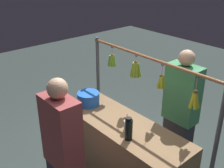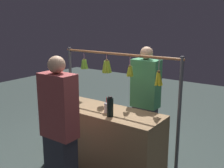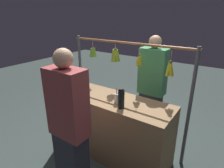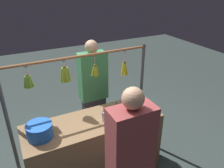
{
  "view_description": "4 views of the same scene",
  "coord_description": "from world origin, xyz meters",
  "px_view_note": "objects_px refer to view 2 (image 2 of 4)",
  "views": [
    {
      "loc": [
        -1.91,
        1.82,
        2.58
      ],
      "look_at": [
        0.2,
        0.0,
        1.29
      ],
      "focal_mm": 45.0,
      "sensor_mm": 36.0,
      "label": 1
    },
    {
      "loc": [
        -2.08,
        2.71,
        2.02
      ],
      "look_at": [
        -0.16,
        0.0,
        1.24
      ],
      "focal_mm": 43.94,
      "sensor_mm": 36.0,
      "label": 2
    },
    {
      "loc": [
        -1.32,
        1.9,
        1.95
      ],
      "look_at": [
        0.0,
        0.0,
        1.08
      ],
      "focal_mm": 30.63,
      "sensor_mm": 36.0,
      "label": 3
    },
    {
      "loc": [
        0.78,
        2.05,
        2.42
      ],
      "look_at": [
        -0.25,
        0.0,
        1.3
      ],
      "focal_mm": 35.72,
      "sensor_mm": 36.0,
      "label": 4
    }
  ],
  "objects_px": {
    "drink_cup": "(107,108)",
    "customer_person": "(60,134)",
    "vendor_person": "(145,105)",
    "blue_bucket": "(67,96)",
    "water_bottle": "(110,107)"
  },
  "relations": [
    {
      "from": "drink_cup",
      "to": "customer_person",
      "type": "relative_size",
      "value": 0.12
    },
    {
      "from": "drink_cup",
      "to": "customer_person",
      "type": "bearing_deg",
      "value": 82.91
    },
    {
      "from": "water_bottle",
      "to": "customer_person",
      "type": "xyz_separation_m",
      "value": [
        0.21,
        0.64,
        -0.17
      ]
    },
    {
      "from": "vendor_person",
      "to": "drink_cup",
      "type": "bearing_deg",
      "value": 78.39
    },
    {
      "from": "blue_bucket",
      "to": "customer_person",
      "type": "bearing_deg",
      "value": 129.97
    },
    {
      "from": "water_bottle",
      "to": "vendor_person",
      "type": "height_order",
      "value": "vendor_person"
    },
    {
      "from": "water_bottle",
      "to": "drink_cup",
      "type": "distance_m",
      "value": 0.16
    },
    {
      "from": "blue_bucket",
      "to": "customer_person",
      "type": "relative_size",
      "value": 0.16
    },
    {
      "from": "vendor_person",
      "to": "customer_person",
      "type": "xyz_separation_m",
      "value": [
        0.24,
        1.46,
        0.0
      ]
    },
    {
      "from": "blue_bucket",
      "to": "vendor_person",
      "type": "height_order",
      "value": "vendor_person"
    },
    {
      "from": "drink_cup",
      "to": "vendor_person",
      "type": "bearing_deg",
      "value": -101.61
    },
    {
      "from": "customer_person",
      "to": "drink_cup",
      "type": "bearing_deg",
      "value": -97.09
    },
    {
      "from": "drink_cup",
      "to": "customer_person",
      "type": "height_order",
      "value": "customer_person"
    },
    {
      "from": "water_bottle",
      "to": "customer_person",
      "type": "bearing_deg",
      "value": 72.24
    },
    {
      "from": "blue_bucket",
      "to": "drink_cup",
      "type": "relative_size",
      "value": 1.39
    }
  ]
}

